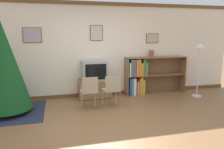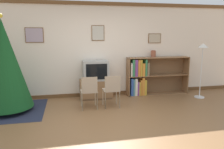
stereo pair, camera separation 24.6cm
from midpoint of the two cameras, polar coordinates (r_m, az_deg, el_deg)
name	(u,v)px [view 1 (the left image)]	position (r m, az deg, el deg)	size (l,w,h in m)	color
ground_plane	(115,125)	(4.52, -0.90, -13.15)	(24.00, 24.00, 0.00)	brown
wall_back	(94,50)	(6.37, -5.72, 6.35)	(8.84, 0.11, 2.70)	silver
area_rug	(8,113)	(5.78, -26.71, -8.89)	(1.66, 1.64, 0.01)	#23283D
christmas_tree	(3,65)	(5.53, -27.68, 2.24)	(1.15, 1.15, 2.26)	maroon
tv_console	(95,89)	(6.25, -5.65, -3.84)	(0.90, 0.47, 0.53)	brown
television	(95,71)	(6.13, -5.74, 1.03)	(0.70, 0.46, 0.55)	#9E9E99
folding_chair_left	(90,91)	(5.30, -7.20, -4.21)	(0.40, 0.40, 0.82)	tan
folding_chair_right	(112,89)	(5.40, -1.29, -3.86)	(0.40, 0.40, 0.82)	tan
bookshelf	(144,76)	(6.64, 7.43, -0.40)	(1.89, 0.36, 1.13)	olive
vase	(151,53)	(6.67, 9.17, 5.44)	(0.15, 0.15, 0.20)	brown
standing_lamp	(199,56)	(6.68, 20.91, 4.57)	(0.28, 0.28, 1.56)	silver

